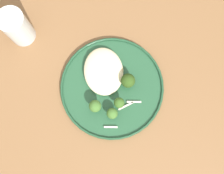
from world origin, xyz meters
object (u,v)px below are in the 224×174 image
broccoli_floret_right_tilted (112,113)px  water_glass (18,28)px  seared_scallop_large_seared (97,86)px  seared_scallop_left_edge (94,57)px  broccoli_floret_front_edge (128,81)px  seared_scallop_front_small (103,71)px  broccoli_floret_split_head (119,105)px  broccoli_floret_beside_noodles (95,104)px  seared_scallop_rear_pale (108,66)px  dinner_plate (112,88)px  seared_scallop_half_hidden (119,71)px  seared_scallop_tiny_bay (93,79)px

broccoli_floret_right_tilted → water_glass: size_ratio=0.36×
seared_scallop_large_seared → seared_scallop_left_edge: size_ratio=1.05×
seared_scallop_large_seared → broccoli_floret_front_edge: 0.09m
seared_scallop_front_small → broccoli_floret_split_head: size_ratio=0.58×
water_glass → broccoli_floret_split_head: bearing=45.0°
broccoli_floret_split_head → broccoli_floret_right_tilted: 0.03m
seared_scallop_large_seared → broccoli_floret_split_head: size_ratio=0.59×
broccoli_floret_right_tilted → broccoli_floret_beside_noodles: broccoli_floret_beside_noodles is taller
seared_scallop_large_seared → broccoli_floret_split_head: broccoli_floret_split_head is taller
seared_scallop_large_seared → broccoli_floret_front_edge: bearing=89.6°
seared_scallop_large_seared → seared_scallop_left_edge: 0.08m
seared_scallop_rear_pale → broccoli_floret_split_head: bearing=7.9°
broccoli_floret_beside_noodles → broccoli_floret_front_edge: bearing=117.9°
dinner_plate → water_glass: 0.31m
broccoli_floret_split_head → broccoli_floret_beside_noodles: bearing=-98.0°
seared_scallop_rear_pale → broccoli_floret_beside_noodles: 0.12m
broccoli_floret_right_tilted → broccoli_floret_front_edge: bearing=146.0°
seared_scallop_half_hidden → broccoli_floret_split_head: (0.10, -0.01, 0.02)m
seared_scallop_front_small → seared_scallop_half_hidden: (0.00, 0.04, 0.00)m
seared_scallop_large_seared → dinner_plate: bearing=79.9°
seared_scallop_left_edge → seared_scallop_half_hidden: same height
seared_scallop_rear_pale → seared_scallop_front_small: bearing=-47.1°
seared_scallop_tiny_bay → broccoli_floret_split_head: (0.08, 0.06, 0.02)m
dinner_plate → broccoli_floret_split_head: bearing=13.0°
seared_scallop_left_edge → seared_scallop_front_small: 0.05m
seared_scallop_left_edge → broccoli_floret_right_tilted: bearing=10.1°
seared_scallop_large_seared → broccoli_floret_front_edge: size_ratio=0.52×
seared_scallop_front_small → seared_scallop_half_hidden: same height
broccoli_floret_front_edge → water_glass: water_glass is taller
seared_scallop_tiny_bay → broccoli_floret_right_tilted: bearing=21.4°
seared_scallop_left_edge → broccoli_floret_beside_noodles: broccoli_floret_beside_noodles is taller
broccoli_floret_right_tilted → seared_scallop_front_small: bearing=-175.4°
seared_scallop_tiny_bay → seared_scallop_front_small: bearing=121.6°
seared_scallop_tiny_bay → broccoli_floret_right_tilted: 0.11m
seared_scallop_half_hidden → broccoli_floret_split_head: size_ratio=0.50×
broccoli_floret_front_edge → water_glass: (-0.19, -0.28, 0.01)m
seared_scallop_tiny_bay → seared_scallop_rear_pale: 0.06m
broccoli_floret_right_tilted → seared_scallop_rear_pale: bearing=177.4°
broccoli_floret_split_head → seared_scallop_half_hidden: bearing=172.3°
seared_scallop_tiny_bay → seared_scallop_rear_pale: (-0.03, 0.05, -0.00)m
seared_scallop_front_small → broccoli_floret_split_head: broccoli_floret_split_head is taller
seared_scallop_tiny_bay → broccoli_floret_beside_noodles: broccoli_floret_beside_noodles is taller
seared_scallop_front_small → water_glass: size_ratio=0.24×
dinner_plate → seared_scallop_tiny_bay: seared_scallop_tiny_bay is taller
seared_scallop_left_edge → seared_scallop_front_small: same height
seared_scallop_half_hidden → dinner_plate: bearing=-30.7°
seared_scallop_left_edge → seared_scallop_large_seared: bearing=-1.7°
dinner_plate → broccoli_floret_beside_noodles: (0.04, -0.05, 0.04)m
broccoli_floret_split_head → seared_scallop_large_seared: bearing=-138.4°
dinner_plate → seared_scallop_tiny_bay: bearing=-119.8°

